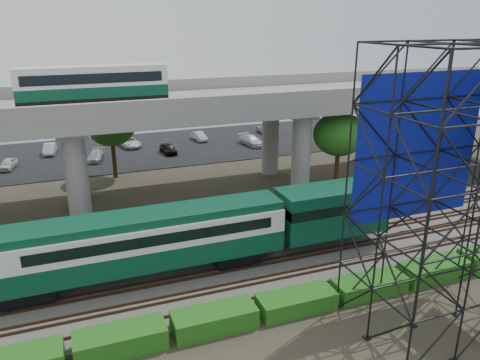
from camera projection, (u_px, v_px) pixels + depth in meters
name	position (u px, v px, depth m)	size (l,w,h in m)	color
ground	(252.00, 276.00, 30.75)	(140.00, 140.00, 0.00)	#474233
ballast_bed	(242.00, 261.00, 32.48)	(90.00, 12.00, 0.20)	slate
service_road	(206.00, 216.00, 40.01)	(90.00, 5.00, 0.08)	black
parking_lot	(154.00, 149.00, 60.77)	(90.00, 18.00, 0.08)	black
harbor_water	(129.00, 117.00, 80.22)	(140.00, 40.00, 0.03)	slate
rail_tracks	(242.00, 259.00, 32.42)	(90.00, 9.52, 0.16)	#472D1E
commuter_train	(170.00, 236.00, 29.93)	(29.30, 3.06, 4.30)	black
overpass	(180.00, 111.00, 42.00)	(80.00, 12.00, 12.40)	#9E9B93
scaffold_tower	(454.00, 196.00, 23.87)	(9.36, 6.36, 15.00)	black
hedge_strip	(297.00, 301.00, 27.10)	(34.60, 1.80, 1.20)	#145513
trees	(136.00, 143.00, 41.64)	(40.94, 16.94, 7.69)	#382314
parked_cars	(167.00, 143.00, 60.85)	(36.21, 9.77, 1.30)	silver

